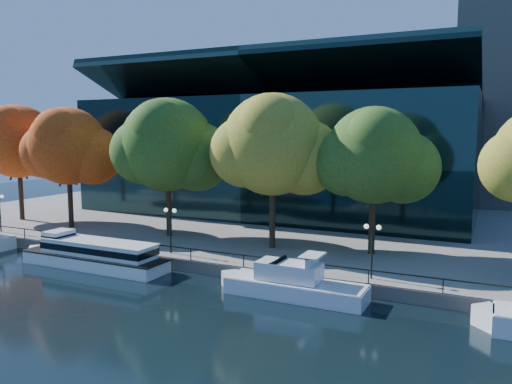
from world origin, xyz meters
The scene contains 14 objects.
ground centered at (0.00, 0.00, 0.00)m, with size 160.00×160.00×0.00m, color black.
promenade centered at (0.00, 36.38, 0.50)m, with size 90.00×67.08×1.00m.
railing centered at (0.00, 3.25, 1.94)m, with size 88.20×0.08×0.99m.
convention_building centered at (-4.00, 31.79, 8.51)m, with size 50.00×24.57×21.43m.
tour_boat centered at (-8.63, 0.70, 1.23)m, with size 15.30×3.41×2.90m.
cruiser_near centered at (9.93, 0.84, 1.01)m, with size 11.25×2.90×3.26m.
tree_0 centered at (-29.34, 10.69, 10.40)m, with size 11.06×9.07×14.01m.
tree_1 centered at (-20.19, 9.76, 9.96)m, with size 10.81×8.86×13.47m.
tree_2 centered at (-7.30, 10.60, 10.21)m, with size 11.89×9.75×14.17m.
tree_3 centered at (4.51, 10.37, 10.38)m, with size 11.68×9.57×14.25m.
tree_4 centered at (13.38, 11.91, 9.53)m, with size 10.54×8.64×12.93m.
lamp_0 centered at (-25.17, 4.50, 3.98)m, with size 1.26×0.36×4.03m.
lamp_1 centered at (-2.91, 4.50, 3.98)m, with size 1.26×0.36×4.03m.
lamp_2 centered at (14.91, 4.50, 3.98)m, with size 1.26×0.36×4.03m.
Camera 1 is at (22.76, -31.30, 11.71)m, focal length 35.00 mm.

